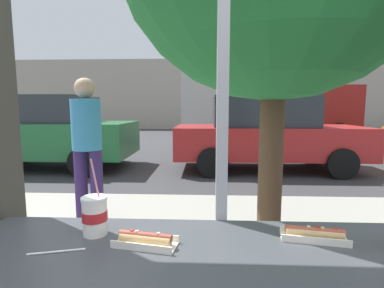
# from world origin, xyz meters

# --- Properties ---
(ground_plane) EXTENTS (60.00, 60.00, 0.00)m
(ground_plane) POSITION_xyz_m (0.00, 8.00, 0.00)
(ground_plane) COLOR #38383A
(sidewalk_strip) EXTENTS (16.00, 2.80, 0.15)m
(sidewalk_strip) POSITION_xyz_m (0.00, 1.60, 0.08)
(sidewalk_strip) COLOR #9E998E
(sidewalk_strip) RESTS_ON ground
(window_wall) EXTENTS (2.78, 0.20, 2.90)m
(window_wall) POSITION_xyz_m (0.00, 0.08, 1.84)
(window_wall) COLOR #423D38
(window_wall) RESTS_ON ground
(building_facade_far) EXTENTS (28.00, 1.20, 4.85)m
(building_facade_far) POSITION_xyz_m (0.00, 19.59, 2.43)
(building_facade_far) COLOR #A89E8E
(building_facade_far) RESTS_ON ground
(soda_cup_right) EXTENTS (0.10, 0.10, 0.31)m
(soda_cup_right) POSITION_xyz_m (-0.51, -0.13, 1.03)
(soda_cup_right) COLOR white
(soda_cup_right) RESTS_ON window_counter
(hotdog_tray_near) EXTENTS (0.26, 0.13, 0.05)m
(hotdog_tray_near) POSITION_xyz_m (0.34, -0.14, 0.98)
(hotdog_tray_near) COLOR silver
(hotdog_tray_near) RESTS_ON window_counter
(hotdog_tray_far) EXTENTS (0.24, 0.14, 0.05)m
(hotdog_tray_far) POSITION_xyz_m (-0.29, -0.21, 0.98)
(hotdog_tray_far) COLOR silver
(hotdog_tray_far) RESTS_ON window_counter
(loose_straw) EXTENTS (0.19, 0.05, 0.01)m
(loose_straw) POSITION_xyz_m (-0.59, -0.28, 0.96)
(loose_straw) COLOR white
(loose_straw) RESTS_ON window_counter
(parked_car_green) EXTENTS (4.10, 2.06, 1.75)m
(parked_car_green) POSITION_xyz_m (-3.93, 5.60, 0.89)
(parked_car_green) COLOR #236B38
(parked_car_green) RESTS_ON ground
(parked_car_red) EXTENTS (4.32, 1.92, 1.74)m
(parked_car_red) POSITION_xyz_m (1.36, 5.60, 0.88)
(parked_car_red) COLOR red
(parked_car_red) RESTS_ON ground
(box_truck) EXTENTS (7.03, 2.44, 2.95)m
(box_truck) POSITION_xyz_m (2.35, 11.13, 1.61)
(box_truck) COLOR beige
(box_truck) RESTS_ON ground
(pedestrian) EXTENTS (0.32, 0.32, 1.63)m
(pedestrian) POSITION_xyz_m (-1.39, 1.92, 1.09)
(pedestrian) COLOR #352258
(pedestrian) RESTS_ON sidewalk_strip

